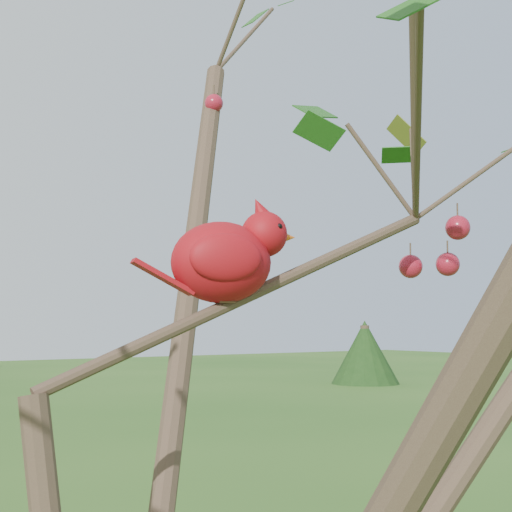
{
  "coord_description": "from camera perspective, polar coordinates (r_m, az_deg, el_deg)",
  "views": [
    {
      "loc": [
        -0.37,
        -0.82,
        2.04
      ],
      "look_at": [
        0.25,
        0.06,
        2.13
      ],
      "focal_mm": 55.0,
      "sensor_mm": 36.0,
      "label": 1
    }
  ],
  "objects": [
    {
      "name": "crabapple_tree",
      "position": [
        0.89,
        -8.4,
        0.74
      ],
      "size": [
        2.35,
        2.05,
        2.95
      ],
      "color": "#3C2A20",
      "rests_on": "ground"
    },
    {
      "name": "cardinal",
      "position": [
        1.07,
        -2.16,
        -0.16
      ],
      "size": [
        0.23,
        0.14,
        0.16
      ],
      "rotation": [
        0.0,
        0.0,
        -0.3
      ],
      "color": "#9F0D18",
      "rests_on": "ground"
    }
  ]
}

